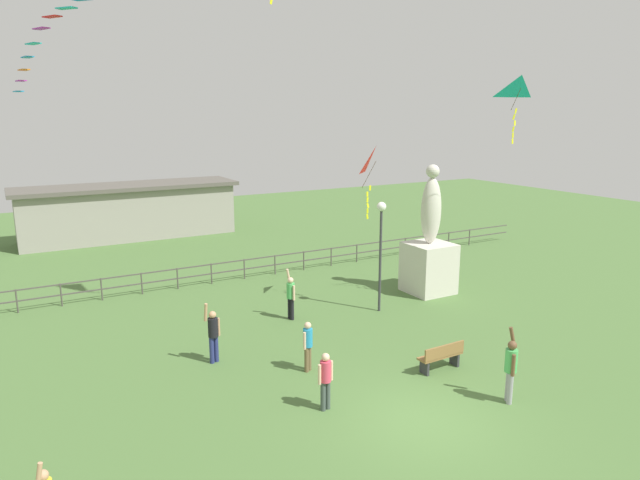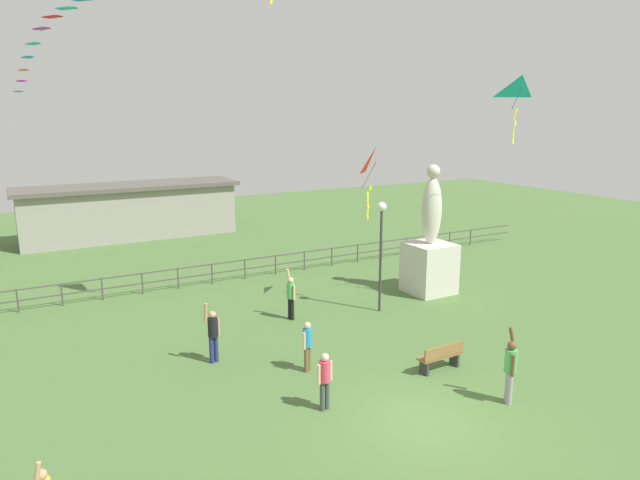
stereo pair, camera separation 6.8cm
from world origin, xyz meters
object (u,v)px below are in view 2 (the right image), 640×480
Objects in this scene: person_2 at (291,295)px; kite_1 at (521,91)px; person_4 at (213,332)px; person_5 at (510,367)px; statue_monument at (430,254)px; lamppost at (381,232)px; person_0 at (325,377)px; park_bench at (441,356)px; person_1 at (307,343)px; kite_2 at (376,164)px.

kite_1 is (7.75, -3.26, 7.41)m from person_2.
person_5 is at bearing -46.17° from person_4.
person_4 is at bearing -167.63° from statue_monument.
lamppost reaches higher than person_0.
person_4 is (-3.78, -2.21, 0.02)m from person_2.
lamppost is at bearing -163.71° from statue_monument.
lamppost is 2.74× the size of person_0.
park_bench is (-4.69, -6.21, -1.21)m from statue_monument.
person_2 is (-6.68, -0.08, -0.71)m from statue_monument.
person_4 reaches higher than person_2.
park_bench is 0.77× the size of person_4.
person_2 is at bearing 71.00° from person_0.
statue_monument is at bearing 36.18° from person_0.
kite_2 reaches higher than person_1.
lamppost is at bearing 81.26° from person_5.
person_5 is at bearing -98.74° from lamppost.
kite_2 is (3.51, -0.29, 4.72)m from person_2.
person_5 is at bearing -98.68° from kite_2.
person_1 is 4.45m from person_2.
kite_1 is (9.27, 0.92, 7.49)m from person_1.
kite_1 is at bearing -22.80° from person_2.
lamppost is at bearing 74.63° from park_bench.
statue_monument is 5.12m from kite_2.
person_0 is 4.93m from person_5.
lamppost reaches higher than person_5.
person_0 is (-5.64, -5.55, -2.24)m from lamppost.
statue_monument is at bearing 52.91° from park_bench.
kite_2 is at bearing -173.26° from statue_monument.
lamppost is 2.60m from kite_2.
person_1 is at bearing -110.04° from person_2.
person_0 is 4.49m from person_4.
lamppost is (-3.25, -0.95, 1.48)m from statue_monument.
kite_1 is (5.49, 5.24, 7.35)m from person_5.
statue_monument is 11.04m from person_0.
statue_monument is 2.80× the size of person_4.
person_1 is at bearing -146.26° from lamppost.
statue_monument is 9.68m from person_5.
person_5 is 10.56m from kite_1.
person_0 is at bearing -175.98° from park_bench.
lamppost is at bearing -14.19° from person_2.
kite_2 is (7.29, 1.92, 4.70)m from person_4.
park_bench is 0.63× the size of kite_1.
kite_1 reaches higher than lamppost.
statue_monument is at bearing 27.44° from person_1.
person_5 reaches higher than person_0.
person_4 is 0.96× the size of person_5.
lamppost is 4.16m from person_2.
person_4 is at bearing 174.82° from kite_1.
kite_2 is (5.04, 3.89, 4.79)m from person_1.
person_1 is 0.79× the size of person_4.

